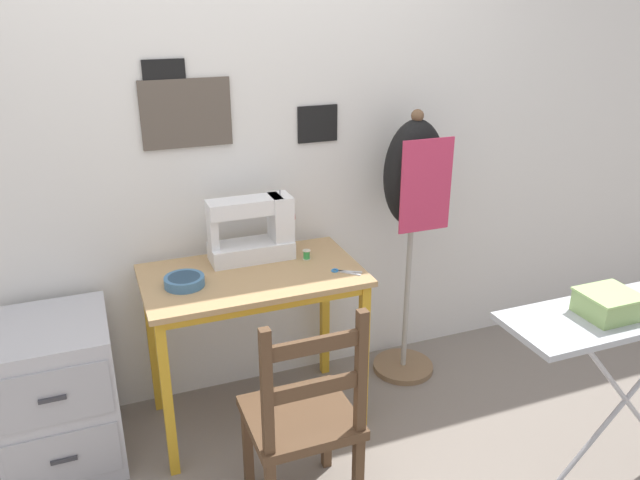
{
  "coord_description": "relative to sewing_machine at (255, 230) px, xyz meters",
  "views": [
    {
      "loc": [
        -0.61,
        -2.13,
        1.9
      ],
      "look_at": [
        0.31,
        0.25,
        0.88
      ],
      "focal_mm": 35.0,
      "sensor_mm": 36.0,
      "label": 1
    }
  ],
  "objects": [
    {
      "name": "ground_plane",
      "position": [
        -0.06,
        -0.43,
        -0.89
      ],
      "size": [
        14.0,
        14.0,
        0.0
      ],
      "primitive_type": "plane",
      "color": "gray"
    },
    {
      "name": "wall_back",
      "position": [
        -0.06,
        0.19,
        0.38
      ],
      "size": [
        10.0,
        0.07,
        2.55
      ],
      "color": "silver",
      "rests_on": "ground_plane"
    },
    {
      "name": "sewing_table",
      "position": [
        -0.06,
        -0.16,
        -0.24
      ],
      "size": [
        0.95,
        0.55,
        0.76
      ],
      "color": "tan",
      "rests_on": "ground_plane"
    },
    {
      "name": "sewing_machine",
      "position": [
        0.0,
        0.0,
        0.0
      ],
      "size": [
        0.39,
        0.16,
        0.31
      ],
      "color": "white",
      "rests_on": "sewing_table"
    },
    {
      "name": "fabric_bowl",
      "position": [
        -0.36,
        -0.17,
        -0.11
      ],
      "size": [
        0.17,
        0.17,
        0.04
      ],
      "color": "teal",
      "rests_on": "sewing_table"
    },
    {
      "name": "scissors",
      "position": [
        0.31,
        -0.28,
        -0.13
      ],
      "size": [
        0.12,
        0.11,
        0.01
      ],
      "color": "silver",
      "rests_on": "sewing_table"
    },
    {
      "name": "thread_spool_near_machine",
      "position": [
        0.21,
        -0.1,
        -0.11
      ],
      "size": [
        0.04,
        0.04,
        0.04
      ],
      "color": "green",
      "rests_on": "sewing_table"
    },
    {
      "name": "wooden_chair",
      "position": [
        -0.05,
        -0.77,
        -0.47
      ],
      "size": [
        0.4,
        0.38,
        0.91
      ],
      "color": "#513823",
      "rests_on": "ground_plane"
    },
    {
      "name": "filing_cabinet",
      "position": [
        -0.91,
        -0.12,
        -0.57
      ],
      "size": [
        0.46,
        0.5,
        0.65
      ],
      "color": "#B7B7BC",
      "rests_on": "ground_plane"
    },
    {
      "name": "dress_form",
      "position": [
        0.78,
        -0.05,
        0.11
      ],
      "size": [
        0.32,
        0.32,
        1.4
      ],
      "color": "#846647",
      "rests_on": "ground_plane"
    },
    {
      "name": "storage_box",
      "position": [
        0.99,
        -1.1,
        -0.02
      ],
      "size": [
        0.19,
        0.18,
        0.09
      ],
      "color": "#8EB266",
      "rests_on": "ironing_board"
    }
  ]
}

